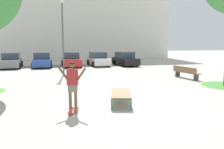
{
  "coord_description": "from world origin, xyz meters",
  "views": [
    {
      "loc": [
        -2.9,
        -9.01,
        2.44
      ],
      "look_at": [
        -0.39,
        1.23,
        1.0
      ],
      "focal_mm": 36.73,
      "sensor_mm": 36.0,
      "label": 1
    }
  ],
  "objects_px": {
    "skate_box": "(121,94)",
    "car_white": "(98,59)",
    "car_blue": "(42,60)",
    "car_red": "(71,60)",
    "light_post": "(63,25)",
    "car_grey": "(11,61)",
    "car_black": "(125,59)",
    "park_bench": "(186,72)",
    "skateboard": "(73,110)",
    "skater": "(73,83)"
  },
  "relations": [
    {
      "from": "car_blue",
      "to": "car_white",
      "type": "height_order",
      "value": "same"
    },
    {
      "from": "car_blue",
      "to": "light_post",
      "type": "xyz_separation_m",
      "value": [
        1.96,
        -6.26,
        3.13
      ]
    },
    {
      "from": "car_grey",
      "to": "light_post",
      "type": "distance_m",
      "value": 8.5
    },
    {
      "from": "skater",
      "to": "car_red",
      "type": "distance_m",
      "value": 16.44
    },
    {
      "from": "light_post",
      "to": "car_black",
      "type": "bearing_deg",
      "value": 40.39
    },
    {
      "from": "skate_box",
      "to": "car_white",
      "type": "height_order",
      "value": "car_white"
    },
    {
      "from": "skate_box",
      "to": "park_bench",
      "type": "relative_size",
      "value": 0.83
    },
    {
      "from": "skateboard",
      "to": "car_white",
      "type": "bearing_deg",
      "value": 76.69
    },
    {
      "from": "skateboard",
      "to": "car_grey",
      "type": "relative_size",
      "value": 0.19
    },
    {
      "from": "car_grey",
      "to": "car_white",
      "type": "xyz_separation_m",
      "value": [
        8.81,
        0.12,
        0.0
      ]
    },
    {
      "from": "skateboard",
      "to": "car_blue",
      "type": "xyz_separation_m",
      "value": [
        -1.93,
        16.63,
        0.61
      ]
    },
    {
      "from": "car_blue",
      "to": "skateboard",
      "type": "bearing_deg",
      "value": -83.39
    },
    {
      "from": "skateboard",
      "to": "park_bench",
      "type": "height_order",
      "value": "park_bench"
    },
    {
      "from": "car_grey",
      "to": "car_black",
      "type": "xyz_separation_m",
      "value": [
        11.75,
        -0.37,
        0.0
      ]
    },
    {
      "from": "car_black",
      "to": "car_white",
      "type": "bearing_deg",
      "value": 170.68
    },
    {
      "from": "skater",
      "to": "car_red",
      "type": "bearing_deg",
      "value": 86.48
    },
    {
      "from": "car_blue",
      "to": "car_red",
      "type": "xyz_separation_m",
      "value": [
        2.94,
        -0.22,
        0.0
      ]
    },
    {
      "from": "light_post",
      "to": "skate_box",
      "type": "bearing_deg",
      "value": -78.64
    },
    {
      "from": "park_bench",
      "to": "light_post",
      "type": "height_order",
      "value": "light_post"
    },
    {
      "from": "skateboard",
      "to": "car_white",
      "type": "relative_size",
      "value": 0.19
    },
    {
      "from": "car_red",
      "to": "car_black",
      "type": "height_order",
      "value": "same"
    },
    {
      "from": "car_blue",
      "to": "park_bench",
      "type": "bearing_deg",
      "value": -45.82
    },
    {
      "from": "car_blue",
      "to": "car_black",
      "type": "distance_m",
      "value": 8.82
    },
    {
      "from": "car_red",
      "to": "car_white",
      "type": "xyz_separation_m",
      "value": [
        2.94,
        0.27,
        0.0
      ]
    },
    {
      "from": "car_blue",
      "to": "park_bench",
      "type": "height_order",
      "value": "car_blue"
    },
    {
      "from": "car_grey",
      "to": "car_white",
      "type": "height_order",
      "value": "same"
    },
    {
      "from": "skater",
      "to": "car_white",
      "type": "xyz_separation_m",
      "value": [
        3.95,
        16.68,
        -0.38
      ]
    },
    {
      "from": "skate_box",
      "to": "car_grey",
      "type": "xyz_separation_m",
      "value": [
        -6.84,
        15.82,
        0.28
      ]
    },
    {
      "from": "car_grey",
      "to": "car_blue",
      "type": "xyz_separation_m",
      "value": [
        2.94,
        0.07,
        0.0
      ]
    },
    {
      "from": "light_post",
      "to": "car_red",
      "type": "bearing_deg",
      "value": 80.83
    },
    {
      "from": "car_white",
      "to": "light_post",
      "type": "relative_size",
      "value": 0.74
    },
    {
      "from": "skateboard",
      "to": "car_black",
      "type": "relative_size",
      "value": 0.19
    },
    {
      "from": "car_grey",
      "to": "car_blue",
      "type": "relative_size",
      "value": 1.02
    },
    {
      "from": "skate_box",
      "to": "skateboard",
      "type": "height_order",
      "value": "skate_box"
    },
    {
      "from": "car_red",
      "to": "park_bench",
      "type": "distance_m",
      "value": 12.54
    },
    {
      "from": "skateboard",
      "to": "skater",
      "type": "bearing_deg",
      "value": 70.01
    },
    {
      "from": "car_grey",
      "to": "car_red",
      "type": "bearing_deg",
      "value": -1.53
    },
    {
      "from": "car_white",
      "to": "park_bench",
      "type": "relative_size",
      "value": 1.76
    },
    {
      "from": "skateboard",
      "to": "skater",
      "type": "xyz_separation_m",
      "value": [
        0.0,
        0.0,
        0.99
      ]
    },
    {
      "from": "skate_box",
      "to": "car_grey",
      "type": "distance_m",
      "value": 17.23
    },
    {
      "from": "skater",
      "to": "car_blue",
      "type": "height_order",
      "value": "skater"
    },
    {
      "from": "skate_box",
      "to": "car_white",
      "type": "distance_m",
      "value": 16.06
    },
    {
      "from": "car_black",
      "to": "car_blue",
      "type": "bearing_deg",
      "value": 177.19
    },
    {
      "from": "skate_box",
      "to": "car_blue",
      "type": "xyz_separation_m",
      "value": [
        -3.9,
        15.88,
        0.28
      ]
    },
    {
      "from": "car_white",
      "to": "park_bench",
      "type": "bearing_deg",
      "value": -67.78
    },
    {
      "from": "car_grey",
      "to": "park_bench",
      "type": "xyz_separation_m",
      "value": [
        13.11,
        -10.4,
        -0.24
      ]
    },
    {
      "from": "car_grey",
      "to": "car_white",
      "type": "distance_m",
      "value": 8.82
    },
    {
      "from": "light_post",
      "to": "car_grey",
      "type": "bearing_deg",
      "value": 128.39
    },
    {
      "from": "skate_box",
      "to": "skater",
      "type": "xyz_separation_m",
      "value": [
        -1.97,
        -0.75,
        0.66
      ]
    },
    {
      "from": "car_blue",
      "to": "park_bench",
      "type": "distance_m",
      "value": 14.59
    }
  ]
}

